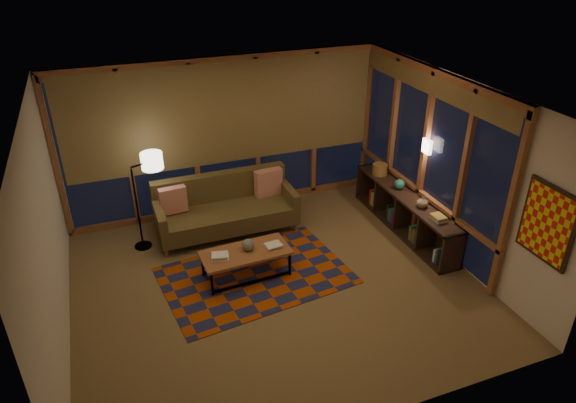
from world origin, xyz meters
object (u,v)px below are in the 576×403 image
object	(u,v)px
sofa	(226,208)
coffee_table	(246,264)
floor_lamp	(137,205)
bookshelf	(404,212)

from	to	relation	value
sofa	coffee_table	size ratio (longest dim) A/B	1.78
sofa	floor_lamp	bearing A→B (deg)	177.41
coffee_table	floor_lamp	bearing A→B (deg)	131.72
coffee_table	floor_lamp	size ratio (longest dim) A/B	0.84
sofa	floor_lamp	world-z (taller)	floor_lamp
sofa	coffee_table	bearing A→B (deg)	-92.90
coffee_table	sofa	bearing A→B (deg)	84.50
coffee_table	floor_lamp	world-z (taller)	floor_lamp
floor_lamp	coffee_table	bearing A→B (deg)	-68.33
coffee_table	bookshelf	world-z (taller)	bookshelf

